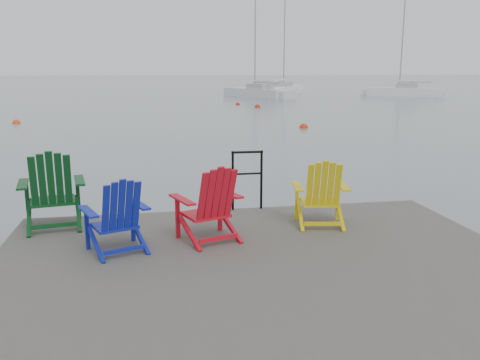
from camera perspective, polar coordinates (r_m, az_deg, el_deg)
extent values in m
plane|color=slate|center=(5.67, 2.99, -14.91)|extent=(400.00, 400.00, 0.00)
cube|color=#2F2C29|center=(5.50, 3.03, -11.20)|extent=(6.00, 5.00, 0.20)
cylinder|color=black|center=(7.83, -20.94, -10.20)|extent=(0.26, 0.26, 1.20)
cylinder|color=black|center=(7.76, -0.71, -9.54)|extent=(0.26, 0.26, 1.20)
cylinder|color=black|center=(8.59, 17.54, -7.93)|extent=(0.26, 0.26, 1.20)
cylinder|color=black|center=(7.63, -0.82, -0.08)|extent=(0.04, 0.04, 0.90)
cylinder|color=black|center=(7.71, 2.41, 0.04)|extent=(0.04, 0.04, 0.90)
cylinder|color=black|center=(7.59, 0.82, 3.15)|extent=(0.48, 0.04, 0.04)
cylinder|color=black|center=(7.65, 0.81, 0.71)|extent=(0.44, 0.03, 0.03)
cube|color=#0A3C17|center=(7.35, -20.26, -2.22)|extent=(0.64, 0.59, 0.04)
cube|color=#0A3C17|center=(7.58, -22.73, -2.36)|extent=(0.06, 0.06, 0.59)
cube|color=#0A3C17|center=(7.56, -17.71, -2.00)|extent=(0.06, 0.06, 0.59)
cube|color=#0A3C17|center=(7.29, -23.22, -0.44)|extent=(0.23, 0.66, 0.03)
cube|color=#0A3C17|center=(7.27, -17.59, -0.03)|extent=(0.23, 0.66, 0.03)
cube|color=#0A3C17|center=(6.94, -20.48, -0.07)|extent=(0.56, 0.35, 0.72)
cube|color=#0E1B94|center=(6.19, -13.89, -5.00)|extent=(0.59, 0.56, 0.03)
cube|color=#0E1B94|center=(6.29, -16.79, -5.26)|extent=(0.06, 0.06, 0.50)
cube|color=#0E1B94|center=(6.44, -11.95, -4.58)|extent=(0.06, 0.06, 0.50)
cube|color=#0E1B94|center=(6.03, -16.68, -3.40)|extent=(0.29, 0.54, 0.02)
cube|color=#0E1B94|center=(6.20, -11.28, -2.69)|extent=(0.29, 0.54, 0.02)
cube|color=#0E1B94|center=(5.84, -13.19, -2.97)|extent=(0.49, 0.37, 0.61)
cube|color=red|center=(6.40, -3.88, -3.87)|extent=(0.63, 0.60, 0.04)
cube|color=red|center=(6.46, -7.01, -4.18)|extent=(0.06, 0.06, 0.54)
cube|color=red|center=(6.70, -2.28, -3.47)|extent=(0.06, 0.06, 0.54)
cube|color=red|center=(6.19, -6.53, -2.19)|extent=(0.31, 0.59, 0.03)
cube|color=red|center=(6.47, -1.26, -1.48)|extent=(0.31, 0.59, 0.03)
cube|color=red|center=(6.05, -2.62, -1.68)|extent=(0.53, 0.39, 0.65)
cube|color=#DBBE0C|center=(7.08, 8.90, -2.48)|extent=(0.56, 0.51, 0.04)
cube|color=#DBBE0C|center=(7.23, 6.40, -2.44)|extent=(0.05, 0.05, 0.52)
cube|color=#DBBE0C|center=(7.32, 10.92, -2.41)|extent=(0.05, 0.05, 0.52)
cube|color=#DBBE0C|center=(6.97, 6.45, -0.70)|extent=(0.20, 0.57, 0.03)
cube|color=#DBBE0C|center=(7.07, 11.49, -0.69)|extent=(0.20, 0.57, 0.03)
cube|color=#DBBE0C|center=(6.72, 9.38, -0.60)|extent=(0.49, 0.31, 0.63)
cube|color=silver|center=(47.21, 1.97, 9.56)|extent=(5.26, 7.95, 1.10)
cube|color=#9E9EA3|center=(46.87, 2.27, 10.39)|extent=(2.31, 2.74, 0.55)
cylinder|color=gray|center=(47.56, 1.71, 16.16)|extent=(0.12, 0.12, 9.81)
cube|color=white|center=(54.18, 4.77, 9.89)|extent=(6.96, 10.12, 1.10)
cube|color=#9E9EA3|center=(53.67, 4.67, 10.62)|extent=(3.01, 3.52, 0.55)
cylinder|color=gray|center=(54.81, 5.03, 17.06)|extent=(0.12, 0.12, 12.56)
cube|color=white|center=(51.61, 17.79, 9.23)|extent=(6.57, 4.80, 1.10)
cube|color=#9E9EA3|center=(51.57, 18.21, 9.98)|extent=(2.32, 2.03, 0.55)
cylinder|color=gray|center=(51.63, 17.76, 14.43)|extent=(0.12, 0.12, 8.25)
sphere|color=red|center=(23.00, 7.16, 5.83)|extent=(0.40, 0.40, 0.40)
sphere|color=#DC440C|center=(27.02, -23.81, 5.84)|extent=(0.38, 0.38, 0.38)
sphere|color=red|center=(37.54, -0.23, 8.45)|extent=(0.33, 0.33, 0.33)
sphere|color=red|center=(35.04, 1.98, 8.15)|extent=(0.41, 0.41, 0.41)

